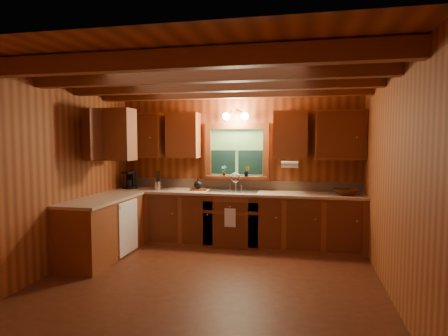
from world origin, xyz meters
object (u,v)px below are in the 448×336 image
object	(u,v)px
coffee_maker	(130,180)
cutting_board	(198,189)
sink	(234,194)
wicker_basket	(346,192)

from	to	relation	value
coffee_maker	cutting_board	world-z (taller)	coffee_maker
coffee_maker	sink	bearing A→B (deg)	23.91
cutting_board	coffee_maker	bearing A→B (deg)	161.38
cutting_board	wicker_basket	bearing A→B (deg)	-21.08
sink	coffee_maker	size ratio (longest dim) A/B	2.66
coffee_maker	cutting_board	xyz separation A→B (m)	(1.24, 0.02, -0.14)
sink	cutting_board	world-z (taller)	sink
sink	wicker_basket	world-z (taller)	sink
cutting_board	wicker_basket	size ratio (longest dim) A/B	0.72
sink	cutting_board	distance (m)	0.64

